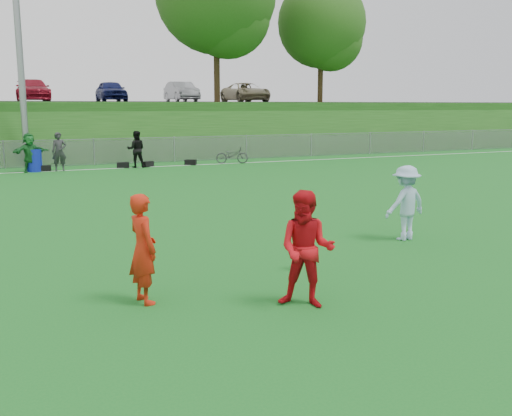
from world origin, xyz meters
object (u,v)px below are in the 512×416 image
player_red_center (307,249)px  player_blue (406,203)px  recycling_bin (34,160)px  bicycle (232,155)px  player_red_left (143,249)px  frisbee (310,235)px

player_red_center → player_blue: player_red_center is taller
player_blue → recycling_bin: bearing=-76.2°
bicycle → player_red_center: bearing=178.4°
player_red_center → player_blue: (3.93, 2.79, -0.04)m
bicycle → recycling_bin: bearing=105.8°
player_red_left → frisbee: (3.00, 0.46, -0.16)m
player_blue → bicycle: bearing=-106.3°
player_red_center → frisbee: bearing=97.6°
frisbee → player_red_center: bearing=-120.6°
player_red_center → frisbee: player_red_center is taller
recycling_bin → player_blue: bearing=-68.8°
bicycle → player_blue: bearing=-171.9°
bicycle → player_red_left: bearing=171.9°
player_blue → bicycle: (2.61, 16.74, -0.38)m
player_red_left → recycling_bin: bearing=-10.4°
player_red_center → bicycle: player_red_center is taller
player_blue → frisbee: 3.26m
recycling_bin → player_red_center: bearing=-82.4°
player_red_center → frisbee: 1.82m
player_red_center → recycling_bin: bearing=135.9°
player_red_left → player_red_center: size_ratio=0.96×
player_red_left → bicycle: 20.35m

